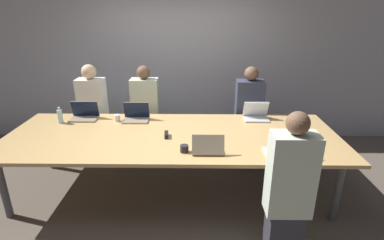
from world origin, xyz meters
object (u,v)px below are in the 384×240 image
Objects in this scene: person_far_right at (248,116)px; cup_far_midleft at (117,118)px; bottle_far_left at (60,116)px; person_far_midleft at (146,114)px; laptop_far_left at (84,114)px; person_far_left at (94,113)px; laptop_near_midright at (208,148)px; stapler at (166,135)px; laptop_near_right at (283,149)px; laptop_far_midleft at (136,115)px; laptop_far_right at (256,114)px; cup_near_midright at (184,149)px; person_near_right at (289,189)px.

cup_far_midleft is at bearing -165.40° from person_far_right.
bottle_far_left is 0.15× the size of person_far_midleft.
person_far_left reaches higher than laptop_far_left.
cup_far_midleft is at bearing -11.59° from laptop_far_left.
laptop_near_midright is 2.18× the size of stapler.
laptop_near_midright is at bearing -58.88° from person_far_midleft.
laptop_near_right is 3.87× the size of cup_far_midleft.
person_far_left reaches higher than laptop_near_right.
laptop_far_left is at bearing 176.63° from laptop_far_midleft.
person_far_midleft is at bearing 31.27° from laptop_far_left.
person_far_midleft is at bearing 106.76° from stapler.
person_far_midleft is at bearing 62.74° from cup_far_midleft.
laptop_far_left is 1.10× the size of laptop_far_right.
bottle_far_left is 0.99m from laptop_far_midleft.
laptop_far_left is 0.72m from laptop_far_midleft.
cup_far_midleft reaches higher than cup_near_midright.
laptop_near_right reaches higher than laptop_far_midleft.
laptop_near_right is at bearing -97.27° from person_near_right.
person_far_midleft is (0.76, 0.46, -0.16)m from laptop_far_left.
person_far_right is at bearing 9.39° from laptop_far_left.
laptop_far_right reaches higher than cup_near_midright.
person_far_right is at bearing 95.13° from laptop_far_right.
person_far_right is 9.33× the size of stapler.
person_far_midleft is (-1.55, 0.08, -0.00)m from person_far_right.
cup_near_midright is at bearing -26.29° from bottle_far_left.
person_far_left is 2.89m from laptop_near_right.
cup_near_midright is (-0.94, -1.01, -0.03)m from laptop_far_right.
laptop_near_right is 1.08× the size of laptop_near_midright.
person_far_midleft is at bearing 164.39° from laptop_far_right.
person_near_right is at bearing -27.62° from bottle_far_left.
person_far_left is 9.41× the size of stapler.
person_far_midleft is 1.59m from cup_near_midright.
laptop_near_right is 1.05× the size of laptop_far_midleft.
stapler is at bearing -68.48° from person_far_midleft.
cup_near_midright is (-0.96, 0.55, 0.13)m from person_near_right.
cup_far_midleft is 0.28× the size of laptop_near_midright.
bottle_far_left is 2.46× the size of cup_near_midright.
cup_far_midleft is 1.29m from cup_near_midright.
cup_near_midright is (0.64, -1.45, 0.13)m from person_far_midleft.
laptop_far_midleft is at bearing -42.30° from person_near_right.
laptop_far_right reaches higher than cup_far_midleft.
person_far_left is at bearing 132.58° from cup_far_midleft.
person_far_midleft is 15.26× the size of cup_far_midleft.
laptop_near_right is at bearing -31.67° from person_far_left.
person_far_right reaches higher than laptop_far_left.
laptop_near_midright is at bearing -46.28° from stapler.
person_near_right reaches higher than laptop_near_midright.
laptop_far_left is 0.26× the size of person_far_right.
person_far_midleft is 1.73m from laptop_near_midright.
laptop_far_left is 1.10× the size of laptop_near_midright.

